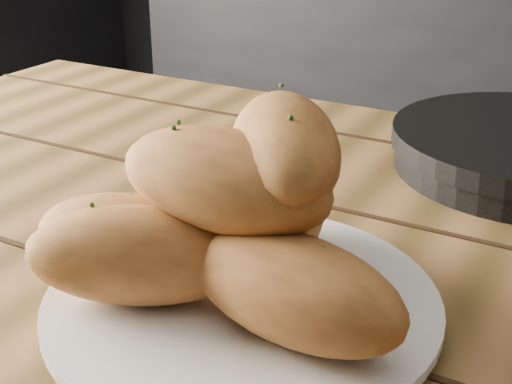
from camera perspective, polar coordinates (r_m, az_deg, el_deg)
table at (r=0.64m, az=6.07°, el=-14.12°), size 1.40×0.84×0.75m
plate at (r=0.52m, az=-1.10°, el=-8.98°), size 0.28×0.28×0.02m
bread_rolls at (r=0.49m, az=-2.60°, el=-2.48°), size 0.29×0.25×0.14m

